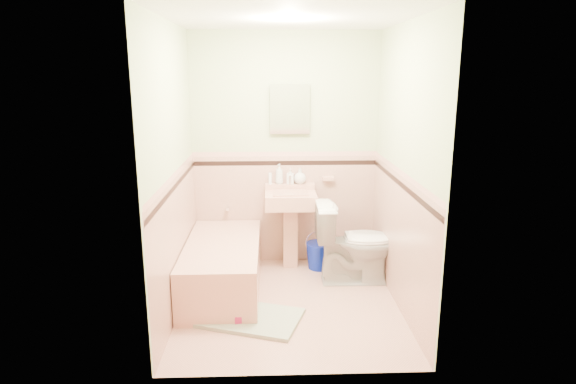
{
  "coord_description": "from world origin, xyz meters",
  "views": [
    {
      "loc": [
        -0.17,
        -4.16,
        2.08
      ],
      "look_at": [
        0.0,
        0.25,
        1.0
      ],
      "focal_mm": 30.68,
      "sensor_mm": 36.0,
      "label": 1
    }
  ],
  "objects_px": {
    "toilet": "(356,242)",
    "bucket": "(319,256)",
    "soap_bottle_left": "(279,174)",
    "soap_bottle_mid": "(290,176)",
    "soap_bottle_right": "(300,176)",
    "bathtub": "(223,268)",
    "sink": "(291,231)",
    "shoe": "(244,318)",
    "medicine_cabinet": "(290,109)"
  },
  "relations": [
    {
      "from": "medicine_cabinet",
      "to": "toilet",
      "type": "height_order",
      "value": "medicine_cabinet"
    },
    {
      "from": "sink",
      "to": "medicine_cabinet",
      "type": "distance_m",
      "value": 1.3
    },
    {
      "from": "medicine_cabinet",
      "to": "soap_bottle_mid",
      "type": "relative_size",
      "value": 2.73
    },
    {
      "from": "bathtub",
      "to": "bucket",
      "type": "relative_size",
      "value": 5.26
    },
    {
      "from": "sink",
      "to": "toilet",
      "type": "height_order",
      "value": "sink"
    },
    {
      "from": "sink",
      "to": "medicine_cabinet",
      "type": "bearing_deg",
      "value": 90.0
    },
    {
      "from": "bathtub",
      "to": "sink",
      "type": "relative_size",
      "value": 1.78
    },
    {
      "from": "medicine_cabinet",
      "to": "sink",
      "type": "bearing_deg",
      "value": -90.0
    },
    {
      "from": "toilet",
      "to": "bucket",
      "type": "relative_size",
      "value": 2.88
    },
    {
      "from": "sink",
      "to": "shoe",
      "type": "bearing_deg",
      "value": -109.82
    },
    {
      "from": "sink",
      "to": "soap_bottle_mid",
      "type": "height_order",
      "value": "soap_bottle_mid"
    },
    {
      "from": "soap_bottle_left",
      "to": "shoe",
      "type": "bearing_deg",
      "value": -103.17
    },
    {
      "from": "bathtub",
      "to": "soap_bottle_mid",
      "type": "height_order",
      "value": "soap_bottle_mid"
    },
    {
      "from": "bucket",
      "to": "toilet",
      "type": "bearing_deg",
      "value": -46.12
    },
    {
      "from": "bathtub",
      "to": "soap_bottle_mid",
      "type": "bearing_deg",
      "value": 46.03
    },
    {
      "from": "bathtub",
      "to": "soap_bottle_left",
      "type": "height_order",
      "value": "soap_bottle_left"
    },
    {
      "from": "soap_bottle_right",
      "to": "bucket",
      "type": "relative_size",
      "value": 0.59
    },
    {
      "from": "soap_bottle_right",
      "to": "soap_bottle_left",
      "type": "bearing_deg",
      "value": 180.0
    },
    {
      "from": "soap_bottle_mid",
      "to": "soap_bottle_right",
      "type": "distance_m",
      "value": 0.1
    },
    {
      "from": "soap_bottle_left",
      "to": "soap_bottle_mid",
      "type": "distance_m",
      "value": 0.12
    },
    {
      "from": "bathtub",
      "to": "medicine_cabinet",
      "type": "bearing_deg",
      "value": 47.42
    },
    {
      "from": "soap_bottle_left",
      "to": "soap_bottle_right",
      "type": "xyz_separation_m",
      "value": [
        0.22,
        0.0,
        -0.02
      ]
    },
    {
      "from": "medicine_cabinet",
      "to": "soap_bottle_left",
      "type": "distance_m",
      "value": 0.7
    },
    {
      "from": "bathtub",
      "to": "shoe",
      "type": "bearing_deg",
      "value": -71.92
    },
    {
      "from": "bathtub",
      "to": "toilet",
      "type": "bearing_deg",
      "value": 7.07
    },
    {
      "from": "soap_bottle_right",
      "to": "toilet",
      "type": "relative_size",
      "value": 0.2
    },
    {
      "from": "soap_bottle_right",
      "to": "toilet",
      "type": "bearing_deg",
      "value": -45.77
    },
    {
      "from": "shoe",
      "to": "soap_bottle_right",
      "type": "bearing_deg",
      "value": 60.4
    },
    {
      "from": "medicine_cabinet",
      "to": "bucket",
      "type": "height_order",
      "value": "medicine_cabinet"
    },
    {
      "from": "bathtub",
      "to": "medicine_cabinet",
      "type": "height_order",
      "value": "medicine_cabinet"
    },
    {
      "from": "medicine_cabinet",
      "to": "soap_bottle_right",
      "type": "distance_m",
      "value": 0.72
    },
    {
      "from": "bathtub",
      "to": "soap_bottle_left",
      "type": "xyz_separation_m",
      "value": [
        0.57,
        0.71,
        0.78
      ]
    },
    {
      "from": "sink",
      "to": "soap_bottle_left",
      "type": "xyz_separation_m",
      "value": [
        -0.11,
        0.18,
        0.59
      ]
    },
    {
      "from": "medicine_cabinet",
      "to": "soap_bottle_mid",
      "type": "xyz_separation_m",
      "value": [
        0.0,
        -0.03,
        -0.72
      ]
    },
    {
      "from": "sink",
      "to": "toilet",
      "type": "relative_size",
      "value": 1.03
    },
    {
      "from": "medicine_cabinet",
      "to": "shoe",
      "type": "distance_m",
      "value": 2.23
    },
    {
      "from": "soap_bottle_right",
      "to": "bucket",
      "type": "bearing_deg",
      "value": -45.17
    },
    {
      "from": "bathtub",
      "to": "soap_bottle_left",
      "type": "distance_m",
      "value": 1.2
    },
    {
      "from": "bathtub",
      "to": "sink",
      "type": "xyz_separation_m",
      "value": [
        0.68,
        0.53,
        0.2
      ]
    },
    {
      "from": "soap_bottle_right",
      "to": "bucket",
      "type": "distance_m",
      "value": 0.89
    },
    {
      "from": "soap_bottle_mid",
      "to": "toilet",
      "type": "height_order",
      "value": "soap_bottle_mid"
    },
    {
      "from": "soap_bottle_left",
      "to": "bucket",
      "type": "distance_m",
      "value": 0.99
    },
    {
      "from": "soap_bottle_mid",
      "to": "bucket",
      "type": "bearing_deg",
      "value": -33.43
    },
    {
      "from": "toilet",
      "to": "shoe",
      "type": "relative_size",
      "value": 5.39
    },
    {
      "from": "sink",
      "to": "soap_bottle_right",
      "type": "height_order",
      "value": "soap_bottle_right"
    },
    {
      "from": "bathtub",
      "to": "soap_bottle_mid",
      "type": "relative_size",
      "value": 9.11
    },
    {
      "from": "sink",
      "to": "medicine_cabinet",
      "type": "relative_size",
      "value": 1.87
    },
    {
      "from": "bathtub",
      "to": "soap_bottle_mid",
      "type": "xyz_separation_m",
      "value": [
        0.68,
        0.71,
        0.76
      ]
    },
    {
      "from": "bucket",
      "to": "soap_bottle_left",
      "type": "bearing_deg",
      "value": 154.65
    },
    {
      "from": "bucket",
      "to": "shoe",
      "type": "relative_size",
      "value": 1.87
    }
  ]
}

